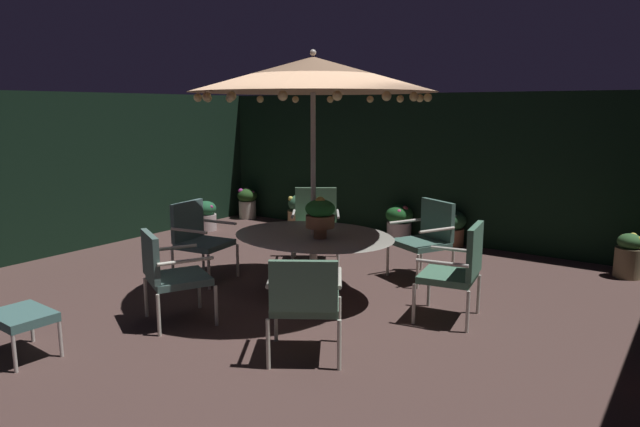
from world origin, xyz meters
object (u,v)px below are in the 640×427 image
Objects in this scene: patio_chair_east at (169,271)px; patio_chair_southwest at (427,234)px; patio_umbrella at (313,75)px; patio_chair_north at (316,221)px; potted_plant_back_right at (206,215)px; ottoman_footrest at (22,318)px; patio_chair_south at (459,266)px; centerpiece_planter at (320,214)px; patio_chair_southeast at (305,298)px; patio_dining_table at (313,244)px; potted_plant_right_far at (247,202)px; potted_plant_right_near at (301,211)px; potted_plant_left_far at (399,221)px; patio_chair_northeast at (198,235)px; potted_plant_back_left at (451,227)px; potted_plant_back_center at (629,255)px.

patio_chair_east is 3.27m from patio_chair_southwest.
patio_chair_north is at bearing 124.17° from patio_umbrella.
ottoman_footrest is at bearing -61.51° from potted_plant_back_right.
patio_chair_south is at bearing -23.34° from patio_chair_north.
patio_chair_south is 1.74× the size of ottoman_footrest.
patio_chair_southeast is at bearing -60.55° from centerpiece_planter.
patio_dining_table is 4.96m from potted_plant_right_far.
ottoman_footrest is at bearing -146.83° from patio_chair_southeast.
potted_plant_right_far is 1.00× the size of potted_plant_right_near.
patio_chair_south is 5.00m from potted_plant_right_near.
patio_chair_southeast is (0.88, -1.37, -0.08)m from patio_dining_table.
potted_plant_left_far is at bearing 125.96° from patio_chair_southwest.
potted_plant_right_near is at bearing 129.41° from centerpiece_planter.
patio_chair_northeast reaches higher than patio_dining_table.
patio_chair_east is 4.85m from potted_plant_back_left.
potted_plant_right_near is at bearing 131.59° from patio_chair_north.
potted_plant_left_far is at bearing 107.24° from patio_chair_southeast.
potted_plant_right_near is at bearing 128.53° from patio_dining_table.
patio_dining_table is at bearing -51.47° from potted_plant_right_near.
patio_chair_east reaches higher than patio_chair_southeast.
potted_plant_back_left reaches higher than ottoman_footrest.
patio_dining_table is 1.86m from patio_umbrella.
patio_chair_north is at bearing 93.65° from patio_chair_east.
ottoman_footrest is 5.98m from potted_plant_left_far.
patio_chair_north reaches higher than patio_dining_table.
patio_umbrella reaches higher than patio_chair_southwest.
potted_plant_back_center reaches higher than ottoman_footrest.
potted_plant_left_far is (0.20, 4.68, -0.24)m from patio_chair_east.
potted_plant_back_left is at bearing 172.93° from potted_plant_back_center.
potted_plant_back_left is at bearing 96.60° from patio_chair_southeast.
patio_chair_east reaches higher than patio_dining_table.
potted_plant_back_center reaches higher than potted_plant_left_far.
patio_umbrella is 6.03× the size of centerpiece_planter.
patio_chair_south is at bearing 36.07° from patio_chair_east.
patio_chair_east is 1.58× the size of potted_plant_right_far.
potted_plant_right_near is 1.04× the size of potted_plant_left_far.
centerpiece_planter is 0.45× the size of patio_chair_south.
patio_chair_southwest is at bearing -20.27° from potted_plant_right_far.
potted_plant_right_far reaches higher than ottoman_footrest.
patio_chair_north is at bearing -31.64° from potted_plant_right_far.
potted_plant_back_right is (-3.69, 1.90, -2.23)m from patio_umbrella.
patio_umbrella is at bearing -170.68° from patio_chair_south.
patio_chair_southwest reaches higher than potted_plant_back_right.
potted_plant_back_center is at bearing 48.69° from centerpiece_planter.
patio_chair_east reaches higher than potted_plant_back_right.
potted_plant_back_center is 1.00× the size of potted_plant_left_far.
patio_chair_south is at bearing -17.11° from potted_plant_back_right.
centerpiece_planter is at bearing -77.90° from potted_plant_left_far.
patio_chair_northeast is at bearing -75.60° from potted_plant_right_near.
potted_plant_left_far reaches higher than potted_plant_back_right.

